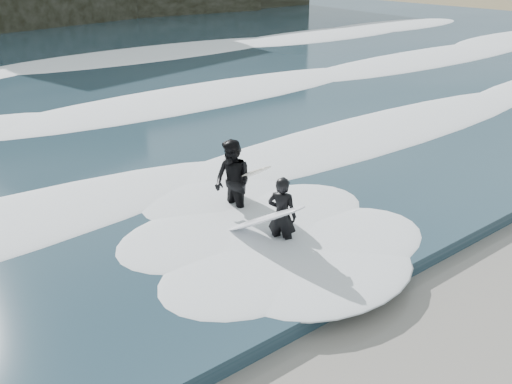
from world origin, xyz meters
The scene contains 5 objects.
foam_near centered at (0.00, 9.00, 0.40)m, with size 60.00×3.20×0.20m, color white.
foam_mid centered at (0.00, 16.00, 0.42)m, with size 60.00×4.00×0.24m, color white.
foam_far centered at (0.00, 25.00, 0.45)m, with size 60.00×4.80×0.30m, color white.
surfer_left centered at (-0.91, 5.23, 0.80)m, with size 1.12×2.00×1.59m.
surfer_right centered at (-0.69, 6.89, 0.93)m, with size 1.11×1.70×1.86m.
Camera 1 is at (-7.39, -2.13, 5.50)m, focal length 40.00 mm.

